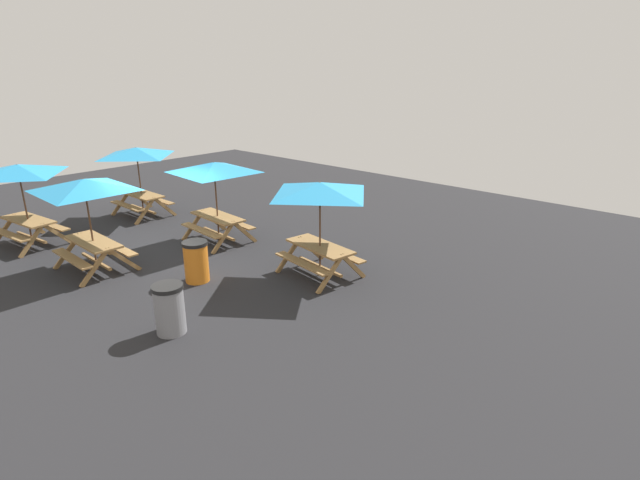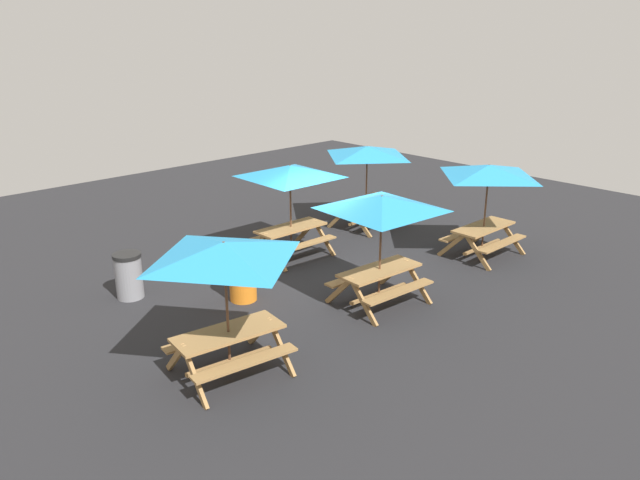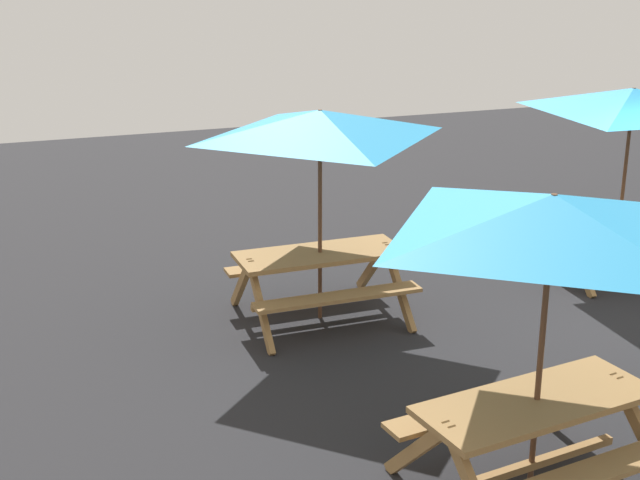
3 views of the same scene
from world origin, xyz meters
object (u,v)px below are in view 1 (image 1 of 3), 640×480
Objects in this scene: picnic_table_2 at (320,195)px; trash_bin_gray at (170,309)px; trash_bin_orange at (196,261)px; picnic_table_1 at (19,176)px; picnic_table_4 at (85,192)px; picnic_table_0 at (137,157)px; picnic_table_3 at (214,173)px.

picnic_table_2 is 2.38× the size of trash_bin_gray.
trash_bin_gray is 1.00× the size of trash_bin_orange.
picnic_table_1 is 0.83× the size of picnic_table_4.
picnic_table_1 is at bearing 95.19° from picnic_table_0.
picnic_table_4 reaches higher than trash_bin_orange.
picnic_table_0 is 1.00× the size of picnic_table_2.
picnic_table_1 is 0.83× the size of picnic_table_3.
picnic_table_2 is at bearing -174.37° from picnic_table_3.
trash_bin_gray is at bearing 174.57° from picnic_table_4.
picnic_table_4 is at bearing -6.51° from trash_bin_gray.
picnic_table_1 is 3.17m from picnic_table_4.
picnic_table_1 is 6.02m from trash_bin_orange.
picnic_table_1 reaches higher than trash_bin_gray.
picnic_table_4 is (-3.15, -0.39, 0.00)m from picnic_table_1.
picnic_table_0 and picnic_table_2 have the same top height.
trash_bin_orange is at bearing -46.49° from trash_bin_gray.
picnic_table_3 is at bearing -46.93° from trash_bin_gray.
picnic_table_4 is 4.38m from trash_bin_gray.
picnic_table_4 is at bearing 46.46° from picnic_table_2.
picnic_table_3 is 2.88× the size of trash_bin_orange.
picnic_table_3 is (-4.00, -0.11, 0.00)m from picnic_table_0.
picnic_table_0 is 7.84m from picnic_table_2.
picnic_table_0 and picnic_table_3 have the same top height.
picnic_table_3 is at bearing 9.71° from picnic_table_2.
picnic_table_1 is 8.44m from picnic_table_2.
picnic_table_2 is at bearing -131.22° from trash_bin_orange.
trash_bin_gray is (0.26, 3.93, -1.49)m from picnic_table_2.
picnic_table_4 reaches higher than trash_bin_gray.
trash_bin_gray is (-4.10, 0.47, -1.49)m from picnic_table_4.
picnic_table_0 is at bearing -18.33° from trash_bin_orange.
trash_bin_gray is at bearing 172.11° from picnic_table_1.
picnic_table_0 is 8.56m from trash_bin_gray.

